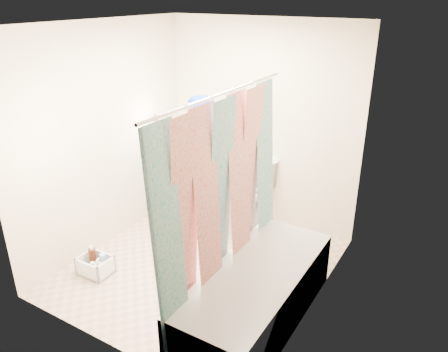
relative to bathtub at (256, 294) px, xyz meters
The scene contains 14 objects.
floor 0.99m from the bathtub, 153.43° to the left, with size 2.60×2.60×0.00m, color tan.
ceiling 2.33m from the bathtub, 153.43° to the left, with size 2.40×2.60×0.02m, color silver.
wall_back 2.14m from the bathtub, 116.23° to the left, with size 2.40×0.02×2.40m, color #C7B199.
wall_front 1.54m from the bathtub, 134.17° to the right, with size 2.40×0.02×2.40m, color #C7B199.
wall_left 2.29m from the bathtub, 168.29° to the left, with size 0.02×2.60×2.40m, color #C7B199.
wall_right 1.08m from the bathtub, 50.53° to the left, with size 0.02×2.60×2.40m, color #C7B199.
bathtub is the anchor object (origin of this frame).
curtain_rod 1.71m from the bathtub, behind, with size 0.02×0.02×1.90m, color silver.
shower_curtain 0.82m from the bathtub, behind, with size 0.06×1.75×1.80m, color white.
toilet 1.65m from the bathtub, 123.28° to the left, with size 0.47×0.82×0.83m, color silver.
tank_lid 1.57m from the bathtub, 126.77° to the left, with size 0.51×0.22×0.04m, color white.
tank_internals 1.92m from the bathtub, 119.41° to the left, with size 0.20×0.08×0.27m.
plumber 1.71m from the bathtub, 141.41° to the left, with size 0.60×0.39×1.64m, color #0F199B.
cleaning_caddy 1.71m from the bathtub, behind, with size 0.32×0.26×0.24m.
Camera 1 is at (2.17, -3.15, 2.65)m, focal length 35.00 mm.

